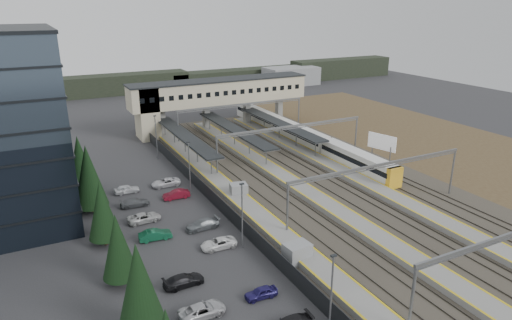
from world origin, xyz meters
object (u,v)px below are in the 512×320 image
relay_cabin_far (239,191)px  footbridge (208,95)px  relay_cabin_near (297,254)px  train (300,135)px  billboard (382,143)px

relay_cabin_far → footbridge: 38.86m
relay_cabin_near → footbridge: bearing=78.0°
relay_cabin_near → footbridge: footbridge is taller
relay_cabin_near → train: train is taller
relay_cabin_far → footbridge: footbridge is taller
relay_cabin_far → billboard: bearing=7.3°
relay_cabin_near → relay_cabin_far: bearing=84.6°
relay_cabin_near → footbridge: size_ratio=0.07×
relay_cabin_near → relay_cabin_far: (1.77, 18.79, -0.06)m
relay_cabin_far → train: size_ratio=0.05×
relay_cabin_near → billboard: (31.97, 22.66, 2.01)m
relay_cabin_near → billboard: 39.24m
train → billboard: size_ratio=9.91×
relay_cabin_near → billboard: size_ratio=0.54×
relay_cabin_near → relay_cabin_far: size_ratio=1.06×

